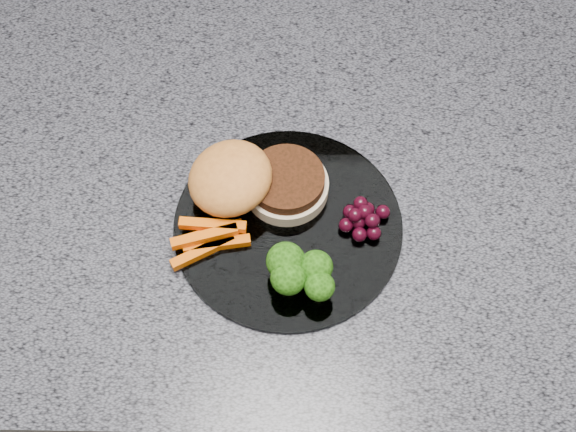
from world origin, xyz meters
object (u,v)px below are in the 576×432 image
Objects in this scene: plate at (288,226)px; burger at (250,182)px; island_cabinet at (292,327)px; grape_bunch at (364,218)px.

plate is 0.07m from burger.
plate is at bearing -94.73° from island_cabinet.
island_cabinet is at bearing 17.95° from burger.
burger reaches higher than plate.
burger is at bearing -154.63° from island_cabinet.
grape_bunch is (0.08, -0.06, 0.49)m from island_cabinet.
burger is 0.13m from grape_bunch.
island_cabinet is 0.48m from plate.
burger is 2.93× the size of grape_bunch.
grape_bunch is (0.13, -0.04, -0.01)m from burger.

